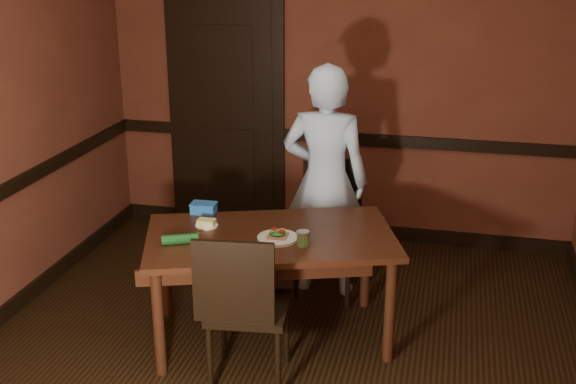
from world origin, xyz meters
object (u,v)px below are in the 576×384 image
at_px(chair_far, 332,231).
at_px(sauce_jar, 303,238).
at_px(chair_near, 249,305).
at_px(sandwich_plate, 278,237).
at_px(food_tub, 204,208).
at_px(person, 325,181).
at_px(cheese_saucer, 206,223).
at_px(dining_table, 271,287).

relative_size(chair_far, sauce_jar, 10.58).
height_order(chair_near, sandwich_plate, chair_near).
height_order(sauce_jar, food_tub, sauce_jar).
relative_size(person, sauce_jar, 18.19).
xyz_separation_m(sauce_jar, cheese_saucer, (-0.68, 0.16, -0.03)).
bearing_deg(food_tub, chair_near, -57.17).
bearing_deg(chair_near, cheese_saucer, -57.06).
height_order(chair_far, sandwich_plate, chair_far).
distance_m(person, cheese_saucer, 0.99).
distance_m(dining_table, chair_far, 0.79).
distance_m(dining_table, person, 0.94).
bearing_deg(dining_table, cheese_saucer, 155.28).
bearing_deg(chair_far, person, 155.51).
distance_m(chair_near, cheese_saucer, 0.74).
xyz_separation_m(dining_table, person, (0.21, 0.78, 0.49)).
bearing_deg(chair_far, dining_table, -99.12).
bearing_deg(dining_table, person, 55.82).
bearing_deg(dining_table, sauce_jar, -46.48).
xyz_separation_m(chair_far, person, (-0.07, 0.05, 0.36)).
bearing_deg(chair_near, sandwich_plate, -105.59).
relative_size(sandwich_plate, food_tub, 1.46).
relative_size(dining_table, food_tub, 8.86).
relative_size(chair_near, sauce_jar, 10.39).
distance_m(sandwich_plate, sauce_jar, 0.19).
relative_size(person, food_tub, 9.67).
bearing_deg(person, dining_table, 74.55).
bearing_deg(cheese_saucer, sauce_jar, -13.58).
height_order(chair_near, cheese_saucer, chair_near).
relative_size(sandwich_plate, sauce_jar, 2.75).
bearing_deg(chair_far, food_tub, -138.92).
bearing_deg(person, sandwich_plate, 79.69).
xyz_separation_m(chair_near, food_tub, (-0.54, 0.76, 0.28)).
xyz_separation_m(chair_far, cheese_saucer, (-0.72, -0.68, 0.26)).
relative_size(chair_near, sandwich_plate, 3.79).
bearing_deg(chair_far, sauce_jar, -81.05).
xyz_separation_m(chair_far, sandwich_plate, (-0.22, -0.79, 0.26)).
bearing_deg(chair_near, sauce_jar, -129.61).
bearing_deg(chair_near, chair_far, -109.57).
relative_size(dining_table, sauce_jar, 16.67).
bearing_deg(sandwich_plate, food_tub, 151.49).
bearing_deg(sauce_jar, sandwich_plate, 161.36).
relative_size(cheese_saucer, food_tub, 0.85).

